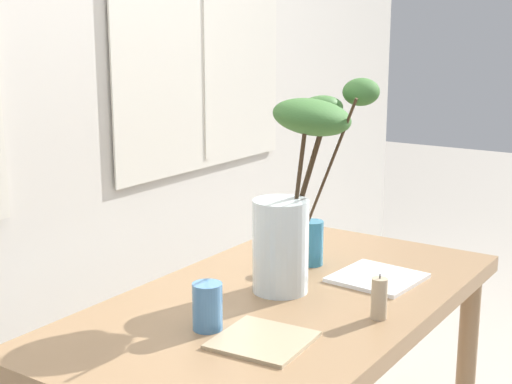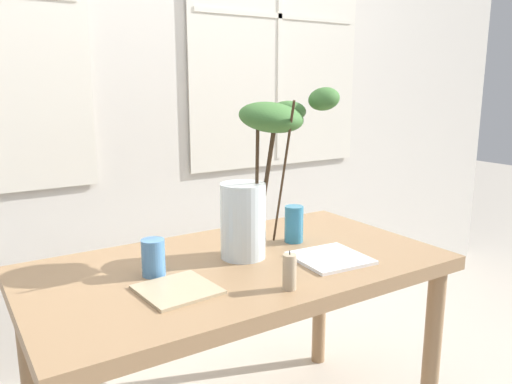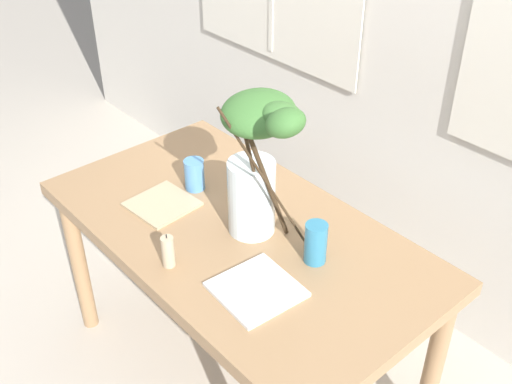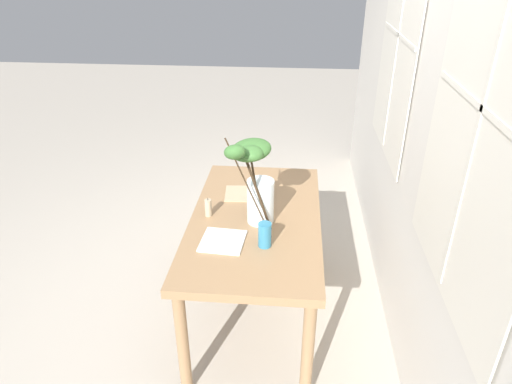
{
  "view_description": "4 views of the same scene",
  "coord_description": "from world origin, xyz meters",
  "views": [
    {
      "loc": [
        -1.6,
        -0.99,
        1.44
      ],
      "look_at": [
        -0.02,
        0.07,
        1.01
      ],
      "focal_mm": 52.09,
      "sensor_mm": 36.0,
      "label": 1
    },
    {
      "loc": [
        -0.81,
        -1.37,
        1.31
      ],
      "look_at": [
        0.09,
        0.02,
        0.95
      ],
      "focal_mm": 35.38,
      "sensor_mm": 36.0,
      "label": 2
    },
    {
      "loc": [
        1.27,
        -1.02,
        1.97
      ],
      "look_at": [
        0.03,
        0.06,
        0.86
      ],
      "focal_mm": 43.3,
      "sensor_mm": 36.0,
      "label": 3
    },
    {
      "loc": [
        2.26,
        0.21,
        2.1
      ],
      "look_at": [
        -0.04,
        -0.0,
        0.87
      ],
      "focal_mm": 31.82,
      "sensor_mm": 36.0,
      "label": 4
    }
  ],
  "objects": [
    {
      "name": "vase_with_branches",
      "position": [
        0.09,
        0.01,
        1.0
      ],
      "size": [
        0.4,
        0.3,
        0.59
      ],
      "color": "silver",
      "rests_on": "dining_table"
    },
    {
      "name": "ground",
      "position": [
        0.0,
        0.0,
        0.0
      ],
      "size": [
        14.0,
        14.0,
        0.0
      ],
      "primitive_type": "plane",
      "color": "#B7AD9E"
    },
    {
      "name": "drinking_glass_blue_right",
      "position": [
        0.29,
        0.07,
        0.79
      ],
      "size": [
        0.07,
        0.07,
        0.14
      ],
      "primitive_type": "cylinder",
      "color": "teal",
      "rests_on": "dining_table"
    },
    {
      "name": "plate_square_left",
      "position": [
        -0.27,
        -0.12,
        0.73
      ],
      "size": [
        0.22,
        0.22,
        0.01
      ],
      "primitive_type": "cube",
      "rotation": [
        0.0,
        0.0,
        0.08
      ],
      "color": "tan",
      "rests_on": "dining_table"
    },
    {
      "name": "dining_table",
      "position": [
        0.0,
        0.0,
        0.64
      ],
      "size": [
        1.38,
        0.75,
        0.72
      ],
      "color": "#93704C",
      "rests_on": "ground"
    },
    {
      "name": "drinking_glass_blue_left",
      "position": [
        -0.28,
        0.04,
        0.78
      ],
      "size": [
        0.07,
        0.07,
        0.12
      ],
      "primitive_type": "cylinder",
      "color": "#4C84BC",
      "rests_on": "dining_table"
    },
    {
      "name": "pillar_candle",
      "position": [
        0.01,
        -0.28,
        0.78
      ],
      "size": [
        0.04,
        0.04,
        0.12
      ],
      "color": "tan",
      "rests_on": "dining_table"
    },
    {
      "name": "plate_square_right",
      "position": [
        0.27,
        -0.15,
        0.73
      ],
      "size": [
        0.24,
        0.24,
        0.01
      ],
      "primitive_type": "cube",
      "rotation": [
        0.0,
        0.0,
        -0.07
      ],
      "color": "white",
      "rests_on": "dining_table"
    }
  ]
}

